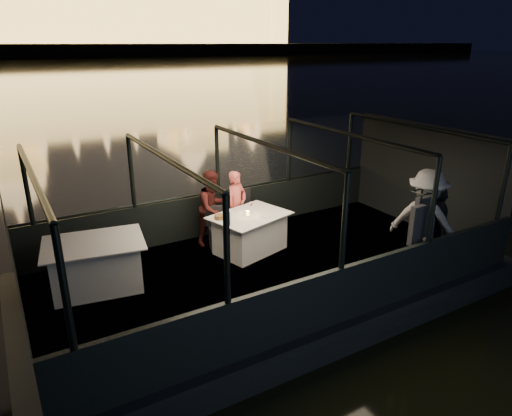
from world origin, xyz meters
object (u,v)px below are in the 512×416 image
dining_table_central (250,233)px  chair_port_right (248,216)px  person_woman_coral (237,203)px  passenger_dark (436,225)px  person_man_maroon (213,208)px  coat_stand (416,236)px  wine_bottle (228,218)px  passenger_stripe (424,227)px  chair_port_left (219,227)px  dining_table_aft (97,267)px

dining_table_central → chair_port_right: (0.35, 0.69, 0.06)m
person_woman_coral → passenger_dark: size_ratio=0.91×
person_man_maroon → coat_stand: bearing=-73.2°
coat_stand → wine_bottle: coat_stand is taller
person_man_maroon → dining_table_central: bearing=-75.3°
person_woman_coral → dining_table_central: bearing=-120.5°
passenger_stripe → passenger_dark: passenger_stripe is taller
wine_bottle → chair_port_left: bearing=78.4°
passenger_dark → dining_table_aft: bearing=-77.6°
person_man_maroon → dining_table_aft: bearing=179.3°
dining_table_central → passenger_dark: (2.48, -2.32, 0.47)m
person_woman_coral → wine_bottle: size_ratio=4.48×
dining_table_aft → chair_port_left: chair_port_left is taller
dining_table_central → person_man_maroon: person_man_maroon is taller
dining_table_aft → passenger_dark: 5.91m
passenger_dark → wine_bottle: size_ratio=4.94×
person_woman_coral → passenger_stripe: size_ratio=0.76×
dining_table_central → dining_table_aft: 2.93m
person_man_maroon → passenger_stripe: passenger_stripe is taller
chair_port_right → person_woman_coral: person_woman_coral is taller
passenger_stripe → wine_bottle: passenger_stripe is taller
person_man_maroon → passenger_stripe: (2.70, -2.98, 0.10)m
person_man_maroon → passenger_stripe: 4.03m
chair_port_right → dining_table_central: bearing=-140.1°
chair_port_right → person_woman_coral: bearing=139.1°
coat_stand → person_man_maroon: coat_stand is taller
dining_table_aft → wine_bottle: bearing=-7.2°
dining_table_aft → coat_stand: 5.33m
dining_table_central → coat_stand: bearing=-56.1°
dining_table_central → passenger_stripe: passenger_stripe is taller
passenger_stripe → passenger_dark: bearing=-131.5°
coat_stand → passenger_dark: 0.80m
passenger_stripe → dining_table_aft: bearing=41.9°
dining_table_aft → passenger_dark: (5.41, -2.35, 0.47)m
chair_port_right → passenger_stripe: (1.92, -2.94, 0.40)m
passenger_stripe → wine_bottle: bearing=30.9°
passenger_dark → chair_port_left: bearing=-97.5°
coat_stand → passenger_stripe: size_ratio=0.90×
chair_port_left → wine_bottle: (-0.15, -0.72, 0.47)m
dining_table_aft → passenger_stripe: (5.19, -2.28, 0.47)m
dining_table_aft → chair_port_right: 3.34m
chair_port_left → wine_bottle: bearing=-84.2°
dining_table_aft → wine_bottle: 2.40m
dining_table_aft → coat_stand: bearing=-29.0°
person_woman_coral → person_man_maroon: (-0.56, -0.03, 0.00)m
coat_stand → person_man_maroon: 3.93m
passenger_dark → chair_port_right: bearing=-108.8°
dining_table_central → person_woman_coral: 0.85m
passenger_dark → coat_stand: bearing=-37.5°
chair_port_right → person_woman_coral: (-0.23, 0.07, 0.30)m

